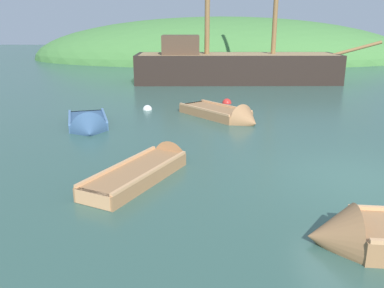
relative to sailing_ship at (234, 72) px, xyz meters
The scene contains 8 objects.
ground_plane 16.19m from the sailing_ship, 83.03° to the right, with size 120.00×120.00×0.00m, color #33564C.
shore_hill 17.14m from the sailing_ship, 90.75° to the left, with size 38.38×19.00×8.32m, color #477F3D.
sailing_ship is the anchor object (origin of this frame).
rowboat_near_dock 16.05m from the sailing_ship, 100.76° to the right, with size 2.47×3.84×0.94m.
rowboat_portside 12.88m from the sailing_ship, 116.60° to the right, with size 2.13×3.18×1.23m.
rowboat_center 9.99m from the sailing_ship, 95.14° to the right, with size 3.33×3.55×1.19m.
buoy_red 6.87m from the sailing_ship, 96.04° to the right, with size 0.43×0.43×0.43m, color red.
buoy_white 9.35m from the sailing_ship, 116.43° to the right, with size 0.39×0.39×0.39m, color white.
Camera 1 is at (-3.60, -8.73, 3.51)m, focal length 37.17 mm.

